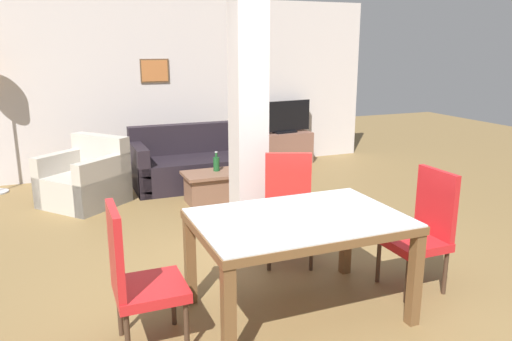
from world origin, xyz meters
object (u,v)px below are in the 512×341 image
dining_chair_head_left (136,275)px  dining_chair_far_right (289,205)px  bottle (216,163)px  armchair (86,181)px  coffee_table (210,187)px  tv_screen (285,117)px  dining_chair_head_right (423,227)px  sofa (193,165)px  tv_stand (284,148)px  dining_table (299,237)px

dining_chair_head_left → dining_chair_far_right: 1.82m
dining_chair_far_right → bottle: size_ratio=3.93×
armchair → coffee_table: bearing=-150.0°
dining_chair_head_left → tv_screen: tv_screen is taller
tv_screen → coffee_table: bearing=34.4°
dining_chair_far_right → tv_screen: bearing=-93.1°
dining_chair_head_right → sofa: bearing=13.8°
dining_chair_head_left → tv_stand: bearing=144.6°
dining_table → bottle: size_ratio=5.94×
sofa → tv_stand: bearing=-157.8°
dining_table → armchair: 3.68m
armchair → sofa: bearing=-116.4°
tv_stand → coffee_table: bearing=-138.0°
dining_chair_head_left → dining_chair_head_right: bearing=90.0°
sofa → armchair: (-1.51, -0.35, 0.00)m
sofa → bottle: sofa is taller
dining_table → dining_chair_head_left: 1.19m
dining_table → sofa: 3.81m
dining_table → armchair: armchair is taller
sofa → bottle: 0.87m
coffee_table → dining_chair_head_right: bearing=-71.7°
dining_chair_far_right → tv_stand: bearing=-93.1°
bottle → tv_stand: (1.73, 1.58, -0.23)m
armchair → dining_chair_head_left: bearing=142.2°
bottle → tv_screen: 2.36m
bottle → tv_screen: tv_screen is taller
dining_chair_far_right → bottle: (-0.07, 2.01, -0.03)m
dining_chair_head_left → armchair: size_ratio=0.84×
dining_chair_head_left → tv_stand: size_ratio=1.09×
bottle → tv_screen: (1.73, 1.58, 0.30)m
dining_table → dining_chair_head_right: dining_chair_head_right is taller
sofa → armchair: 1.55m
dining_chair_far_right → coffee_table: bearing=-63.1°
dining_chair_head_right → sofa: dining_chair_head_right is taller
bottle → tv_stand: 2.35m
dining_chair_far_right → coffee_table: size_ratio=1.48×
bottle → coffee_table: bearing=-147.3°
bottle → armchair: bearing=163.1°
dining_chair_head_left → bottle: (1.49, 2.95, -0.03)m
coffee_table → dining_chair_far_right: bearing=-84.8°
dining_table → dining_chair_head_left: bearing=180.0°
dining_table → tv_stand: size_ratio=1.65×
coffee_table → sofa: bearing=88.8°
dining_table → tv_stand: bearing=65.9°
dining_table → tv_screen: 4.97m
dining_chair_head_right → tv_screen: 4.62m
dining_chair_head_right → dining_chair_far_right: (-0.77, 0.94, 0.00)m
tv_screen → dining_chair_far_right: bearing=57.7°
tv_stand → tv_screen: size_ratio=0.95×
dining_chair_head_right → tv_stand: 4.62m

